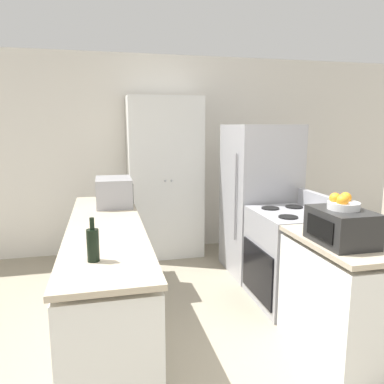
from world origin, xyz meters
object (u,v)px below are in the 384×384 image
at_px(pantry_cabinet, 165,178).
at_px(toaster_oven, 341,227).
at_px(stove, 289,257).
at_px(microwave, 114,192).
at_px(wine_bottle, 93,244).
at_px(fruit_bowl, 343,203).
at_px(refrigerator, 259,200).

bearing_deg(pantry_cabinet, toaster_oven, -72.76).
bearing_deg(stove, microwave, 156.86).
xyz_separation_m(microwave, toaster_oven, (1.47, -1.62, -0.02)).
bearing_deg(wine_bottle, microwave, 83.69).
xyz_separation_m(pantry_cabinet, wine_bottle, (-0.85, -2.53, -0.03)).
bearing_deg(fruit_bowl, refrigerator, 85.02).
relative_size(microwave, fruit_bowl, 2.13).
bearing_deg(toaster_oven, fruit_bowl, 67.15).
xyz_separation_m(microwave, wine_bottle, (-0.17, -1.57, -0.04)).
relative_size(stove, fruit_bowl, 4.92).
height_order(stove, microwave, microwave).
bearing_deg(toaster_oven, refrigerator, 84.87).
relative_size(pantry_cabinet, wine_bottle, 7.65).
height_order(pantry_cabinet, fruit_bowl, pantry_cabinet).
distance_m(pantry_cabinet, fruit_bowl, 2.68).
distance_m(stove, refrigerator, 0.91).
distance_m(stove, microwave, 1.84).
bearing_deg(microwave, pantry_cabinet, 54.64).
bearing_deg(stove, fruit_bowl, -97.62).
bearing_deg(pantry_cabinet, fruit_bowl, -72.55).
bearing_deg(fruit_bowl, toaster_oven, -112.85).
distance_m(pantry_cabinet, refrigerator, 1.27).
relative_size(microwave, toaster_oven, 1.04).
bearing_deg(refrigerator, fruit_bowl, -94.98).
height_order(wine_bottle, toaster_oven, wine_bottle).
relative_size(wine_bottle, fruit_bowl, 1.25).
height_order(refrigerator, fruit_bowl, refrigerator).
relative_size(pantry_cabinet, microwave, 4.50).
bearing_deg(toaster_oven, stove, 82.14).
xyz_separation_m(wine_bottle, toaster_oven, (1.65, -0.04, 0.01)).
height_order(pantry_cabinet, toaster_oven, pantry_cabinet).
height_order(refrigerator, toaster_oven, refrigerator).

